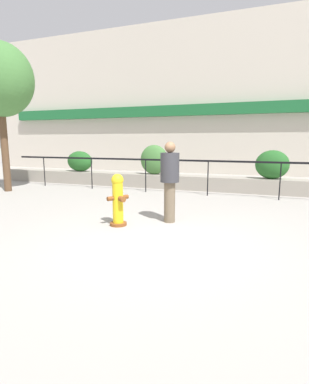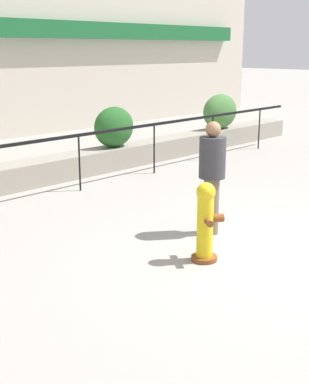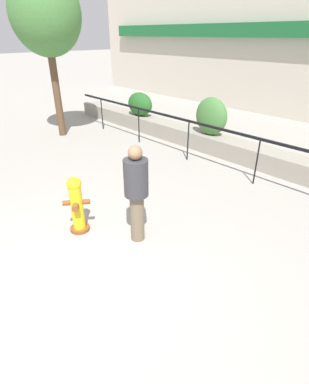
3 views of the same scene
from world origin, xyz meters
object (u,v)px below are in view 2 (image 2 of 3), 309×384
at_px(pedestrian, 212,171).
at_px(hedge_bush_2, 114,127).
at_px(hedge_bush_3, 220,112).
at_px(fire_hydrant, 205,221).

bearing_deg(pedestrian, hedge_bush_2, 64.91).
distance_m(hedge_bush_2, pedestrian, 5.04).
bearing_deg(pedestrian, hedge_bush_3, 36.12).
bearing_deg(hedge_bush_3, pedestrian, -143.88).
relative_size(hedge_bush_2, hedge_bush_3, 0.83).
bearing_deg(pedestrian, fire_hydrant, -146.00).
distance_m(hedge_bush_2, fire_hydrant, 6.04).
bearing_deg(hedge_bush_2, fire_hydrant, -120.54).
xyz_separation_m(hedge_bush_2, fire_hydrant, (-3.06, -5.19, -0.42)).
xyz_separation_m(hedge_bush_3, fire_hydrant, (-7.18, -5.19, -0.44)).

